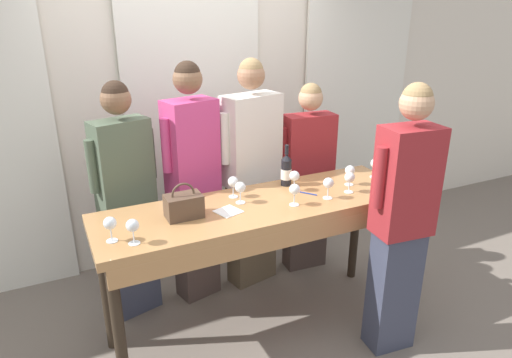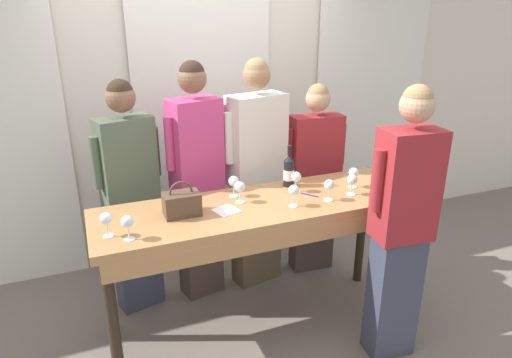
{
  "view_description": "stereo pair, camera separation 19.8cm",
  "coord_description": "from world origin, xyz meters",
  "px_view_note": "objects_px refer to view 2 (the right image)",
  "views": [
    {
      "loc": [
        -1.24,
        -2.51,
        2.24
      ],
      "look_at": [
        0.0,
        0.07,
        1.15
      ],
      "focal_mm": 32.0,
      "sensor_mm": 36.0,
      "label": 1
    },
    {
      "loc": [
        -1.06,
        -2.59,
        2.24
      ],
      "look_at": [
        0.0,
        0.07,
        1.15
      ],
      "focal_mm": 32.0,
      "sensor_mm": 36.0,
      "label": 2
    }
  ],
  "objects_px": {
    "wine_glass_back_mid": "(106,219)",
    "guest_pink_top": "(197,180)",
    "wine_glass_front_left": "(240,188)",
    "wine_glass_back_left": "(234,182)",
    "host_pouring": "(402,226)",
    "wine_glass_center_left": "(127,222)",
    "guest_cream_sweater": "(256,174)",
    "tasting_bar": "(261,220)",
    "wine_bottle": "(289,171)",
    "wine_glass_near_host": "(352,180)",
    "wine_glass_back_right": "(296,178)",
    "wine_glass_center_mid": "(329,186)",
    "guest_olive_jacket": "(131,196)",
    "wine_glass_center_right": "(294,191)",
    "guest_striped_shirt": "(314,178)",
    "wine_glass_front_mid": "(381,167)",
    "handbag": "(182,203)",
    "wine_glass_front_right": "(354,173)"
  },
  "relations": [
    {
      "from": "wine_glass_front_left",
      "to": "wine_glass_center_mid",
      "type": "relative_size",
      "value": 1.0
    },
    {
      "from": "wine_glass_center_right",
      "to": "guest_olive_jacket",
      "type": "relative_size",
      "value": 0.08
    },
    {
      "from": "wine_glass_back_right",
      "to": "wine_glass_front_right",
      "type": "bearing_deg",
      "value": -10.17
    },
    {
      "from": "wine_glass_center_left",
      "to": "wine_glass_center_mid",
      "type": "relative_size",
      "value": 1.0
    },
    {
      "from": "guest_pink_top",
      "to": "guest_cream_sweater",
      "type": "distance_m",
      "value": 0.49
    },
    {
      "from": "wine_glass_front_right",
      "to": "guest_cream_sweater",
      "type": "relative_size",
      "value": 0.08
    },
    {
      "from": "wine_glass_center_left",
      "to": "guest_cream_sweater",
      "type": "distance_m",
      "value": 1.37
    },
    {
      "from": "wine_glass_back_mid",
      "to": "wine_glass_back_right",
      "type": "bearing_deg",
      "value": 8.99
    },
    {
      "from": "wine_glass_center_right",
      "to": "guest_olive_jacket",
      "type": "distance_m",
      "value": 1.22
    },
    {
      "from": "wine_glass_front_mid",
      "to": "wine_glass_center_left",
      "type": "relative_size",
      "value": 1.0
    },
    {
      "from": "wine_glass_front_left",
      "to": "guest_pink_top",
      "type": "height_order",
      "value": "guest_pink_top"
    },
    {
      "from": "wine_glass_center_left",
      "to": "wine_glass_back_left",
      "type": "bearing_deg",
      "value": 26.12
    },
    {
      "from": "wine_glass_back_mid",
      "to": "wine_glass_back_right",
      "type": "height_order",
      "value": "same"
    },
    {
      "from": "wine_glass_center_right",
      "to": "guest_cream_sweater",
      "type": "bearing_deg",
      "value": 87.68
    },
    {
      "from": "wine_glass_center_right",
      "to": "wine_glass_back_right",
      "type": "bearing_deg",
      "value": 60.11
    },
    {
      "from": "wine_glass_center_mid",
      "to": "wine_glass_back_mid",
      "type": "bearing_deg",
      "value": 179.46
    },
    {
      "from": "wine_glass_center_left",
      "to": "wine_glass_near_host",
      "type": "distance_m",
      "value": 1.53
    },
    {
      "from": "wine_glass_front_right",
      "to": "wine_glass_back_mid",
      "type": "distance_m",
      "value": 1.73
    },
    {
      "from": "handbag",
      "to": "guest_pink_top",
      "type": "distance_m",
      "value": 0.65
    },
    {
      "from": "wine_glass_center_left",
      "to": "guest_striped_shirt",
      "type": "distance_m",
      "value": 1.83
    },
    {
      "from": "wine_bottle",
      "to": "guest_olive_jacket",
      "type": "height_order",
      "value": "guest_olive_jacket"
    },
    {
      "from": "wine_glass_front_left",
      "to": "wine_glass_back_left",
      "type": "xyz_separation_m",
      "value": [
        -0.0,
        0.11,
        0.0
      ]
    },
    {
      "from": "wine_glass_center_right",
      "to": "guest_olive_jacket",
      "type": "height_order",
      "value": "guest_olive_jacket"
    },
    {
      "from": "wine_glass_center_mid",
      "to": "guest_olive_jacket",
      "type": "relative_size",
      "value": 0.08
    },
    {
      "from": "tasting_bar",
      "to": "wine_glass_back_mid",
      "type": "distance_m",
      "value": 1.01
    },
    {
      "from": "tasting_bar",
      "to": "wine_glass_center_left",
      "type": "height_order",
      "value": "wine_glass_center_left"
    },
    {
      "from": "wine_glass_center_mid",
      "to": "wine_glass_back_mid",
      "type": "xyz_separation_m",
      "value": [
        -1.44,
        0.01,
        0.0
      ]
    },
    {
      "from": "wine_glass_back_mid",
      "to": "wine_glass_front_left",
      "type": "bearing_deg",
      "value": 11.42
    },
    {
      "from": "guest_cream_sweater",
      "to": "wine_glass_center_right",
      "type": "bearing_deg",
      "value": -92.32
    },
    {
      "from": "wine_bottle",
      "to": "wine_glass_near_host",
      "type": "distance_m",
      "value": 0.46
    },
    {
      "from": "wine_glass_center_left",
      "to": "guest_cream_sweater",
      "type": "bearing_deg",
      "value": 36.15
    },
    {
      "from": "guest_striped_shirt",
      "to": "host_pouring",
      "type": "relative_size",
      "value": 0.91
    },
    {
      "from": "wine_glass_front_left",
      "to": "host_pouring",
      "type": "xyz_separation_m",
      "value": [
        0.85,
        -0.62,
        -0.15
      ]
    },
    {
      "from": "guest_pink_top",
      "to": "wine_glass_center_left",
      "type": "bearing_deg",
      "value": -127.1
    },
    {
      "from": "wine_glass_center_right",
      "to": "guest_olive_jacket",
      "type": "bearing_deg",
      "value": 142.75
    },
    {
      "from": "wine_glass_center_mid",
      "to": "guest_striped_shirt",
      "type": "bearing_deg",
      "value": 68.03
    },
    {
      "from": "wine_glass_near_host",
      "to": "guest_pink_top",
      "type": "xyz_separation_m",
      "value": [
        -0.92,
        0.71,
        -0.12
      ]
    },
    {
      "from": "handbag",
      "to": "guest_olive_jacket",
      "type": "relative_size",
      "value": 0.13
    },
    {
      "from": "tasting_bar",
      "to": "wine_glass_back_left",
      "type": "distance_m",
      "value": 0.32
    },
    {
      "from": "wine_bottle",
      "to": "wine_glass_center_left",
      "type": "bearing_deg",
      "value": -161.07
    },
    {
      "from": "guest_cream_sweater",
      "to": "host_pouring",
      "type": "distance_m",
      "value": 1.27
    },
    {
      "from": "wine_glass_front_mid",
      "to": "guest_pink_top",
      "type": "xyz_separation_m",
      "value": [
        -1.28,
        0.54,
        -0.12
      ]
    },
    {
      "from": "wine_bottle",
      "to": "tasting_bar",
      "type": "bearing_deg",
      "value": -143.36
    },
    {
      "from": "wine_glass_back_left",
      "to": "wine_glass_front_mid",
      "type": "bearing_deg",
      "value": -5.78
    },
    {
      "from": "wine_glass_back_left",
      "to": "guest_olive_jacket",
      "type": "height_order",
      "value": "guest_olive_jacket"
    },
    {
      "from": "wine_glass_back_mid",
      "to": "guest_pink_top",
      "type": "height_order",
      "value": "guest_pink_top"
    },
    {
      "from": "wine_glass_back_left",
      "to": "host_pouring",
      "type": "relative_size",
      "value": 0.08
    },
    {
      "from": "wine_glass_front_mid",
      "to": "wine_glass_front_right",
      "type": "distance_m",
      "value": 0.27
    },
    {
      "from": "guest_cream_sweater",
      "to": "wine_bottle",
      "type": "bearing_deg",
      "value": -76.0
    },
    {
      "from": "wine_glass_front_left",
      "to": "wine_glass_center_right",
      "type": "height_order",
      "value": "same"
    }
  ]
}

